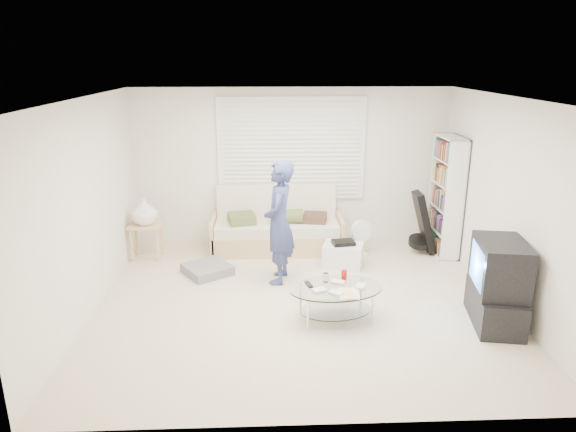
{
  "coord_description": "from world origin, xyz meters",
  "views": [
    {
      "loc": [
        -0.39,
        -5.81,
        2.94
      ],
      "look_at": [
        -0.13,
        0.3,
        1.04
      ],
      "focal_mm": 32.0,
      "sensor_mm": 36.0,
      "label": 1
    }
  ],
  "objects_px": {
    "bookshelf": "(446,196)",
    "coffee_table": "(336,294)",
    "futon_sofa": "(277,229)",
    "tv_unit": "(498,284)"
  },
  "relations": [
    {
      "from": "futon_sofa",
      "to": "tv_unit",
      "type": "xyz_separation_m",
      "value": [
        2.44,
        -2.49,
        0.16
      ]
    },
    {
      "from": "bookshelf",
      "to": "tv_unit",
      "type": "bearing_deg",
      "value": -93.21
    },
    {
      "from": "tv_unit",
      "to": "coffee_table",
      "type": "height_order",
      "value": "tv_unit"
    },
    {
      "from": "futon_sofa",
      "to": "tv_unit",
      "type": "relative_size",
      "value": 2.05
    },
    {
      "from": "futon_sofa",
      "to": "tv_unit",
      "type": "height_order",
      "value": "same"
    },
    {
      "from": "bookshelf",
      "to": "coffee_table",
      "type": "bearing_deg",
      "value": -132.92
    },
    {
      "from": "futon_sofa",
      "to": "bookshelf",
      "type": "distance_m",
      "value": 2.65
    },
    {
      "from": "coffee_table",
      "to": "tv_unit",
      "type": "bearing_deg",
      "value": -4.94
    },
    {
      "from": "futon_sofa",
      "to": "bookshelf",
      "type": "xyz_separation_m",
      "value": [
        2.57,
        -0.26,
        0.59
      ]
    },
    {
      "from": "bookshelf",
      "to": "coffee_table",
      "type": "relative_size",
      "value": 1.56
    }
  ]
}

